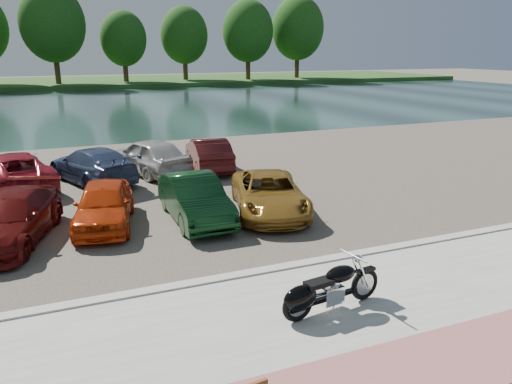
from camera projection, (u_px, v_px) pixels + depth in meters
ground at (328, 311)px, 9.93m from camera, size 200.00×200.00×0.00m
promenade at (356, 334)px, 9.03m from camera, size 60.00×6.00×0.10m
pink_path at (411, 380)px, 7.69m from camera, size 60.00×2.00×0.01m
kerb at (285, 268)px, 11.69m from camera, size 60.00×0.30×0.14m
parking_lot at (186, 181)px, 19.69m from camera, size 60.00×18.00×0.04m
river at (103, 106)px, 45.44m from camera, size 120.00×40.00×0.00m
far_bank at (79, 82)px, 73.76m from camera, size 120.00×24.00×0.60m
far_trees at (111, 30)px, 67.87m from camera, size 70.25×10.68×12.52m
motorcycle at (324, 291)px, 9.55m from camera, size 2.32×0.77×1.05m
car_3 at (10, 218)px, 13.24m from camera, size 3.08×4.85×1.31m
car_4 at (104, 204)px, 14.43m from camera, size 2.29×4.07×1.31m
car_5 at (195, 198)px, 14.91m from camera, size 1.46×4.12×1.36m
car_6 at (269, 194)px, 15.60m from camera, size 3.18×4.88×1.25m
car_10 at (13, 171)px, 18.31m from camera, size 3.27×5.27×1.36m
car_11 at (92, 165)px, 19.22m from camera, size 3.45×5.05×1.36m
car_12 at (149, 156)px, 20.52m from camera, size 3.18×4.74×1.50m
car_13 at (209, 154)px, 21.23m from camera, size 1.93×4.29×1.37m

